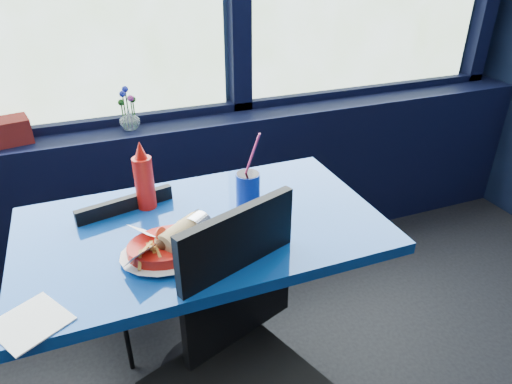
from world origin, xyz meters
The scene contains 9 objects.
window_sill centered at (0.00, 2.87, 0.40)m, with size 5.00×0.26×0.80m, color black.
near_table centered at (0.30, 2.00, 0.57)m, with size 1.20×0.70×0.75m.
chair_near_front centered at (0.30, 1.63, 0.54)m, with size 0.55×0.55×0.94m.
chair_near_back centered at (0.10, 2.28, 0.46)m, with size 0.43×0.44×0.80m.
flower_vase centered at (0.19, 2.85, 0.86)m, with size 0.12×0.12×0.20m.
food_basket centered at (0.17, 1.88, 0.78)m, with size 0.29×0.29×0.10m.
ketchup_bottle centered at (0.15, 2.19, 0.86)m, with size 0.07×0.07×0.25m.
soda_cup centered at (0.48, 2.05, 0.82)m, with size 0.09×0.09×0.29m.
napkin centered at (-0.22, 1.72, 0.75)m, with size 0.16×0.16×0.00m, color white.
Camera 1 is at (-0.00, 0.74, 1.59)m, focal length 32.00 mm.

